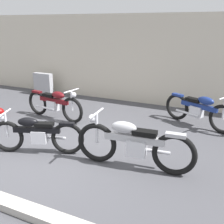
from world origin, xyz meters
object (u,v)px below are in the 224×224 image
at_px(stone_marker, 43,84).
at_px(motorcycle_maroon, 54,104).
at_px(motorcycle_silver, 133,144).
at_px(motorcycle_blue, 199,110).
at_px(helmet, 0,112).
at_px(motorcycle_black, 36,134).

xyz_separation_m(stone_marker, motorcycle_maroon, (2.04, -2.04, 0.03)).
xyz_separation_m(stone_marker, motorcycle_silver, (5.00, -3.64, 0.08)).
bearing_deg(motorcycle_blue, stone_marker, -164.51).
xyz_separation_m(helmet, motorcycle_silver, (4.52, -1.07, 0.36)).
distance_m(motorcycle_silver, motorcycle_blue, 2.84).
bearing_deg(stone_marker, motorcycle_maroon, -44.91).
height_order(stone_marker, motorcycle_silver, motorcycle_silver).
height_order(motorcycle_silver, motorcycle_blue, motorcycle_silver).
bearing_deg(motorcycle_black, motorcycle_maroon, -83.88).
relative_size(motorcycle_maroon, motorcycle_silver, 0.90).
height_order(stone_marker, motorcycle_blue, motorcycle_blue).
bearing_deg(helmet, motorcycle_black, -28.18).
bearing_deg(motorcycle_silver, motorcycle_maroon, -34.11).
bearing_deg(motorcycle_silver, helmet, -18.97).
xyz_separation_m(helmet, motorcycle_black, (2.51, -1.35, 0.29)).
xyz_separation_m(stone_marker, motorcycle_blue, (5.77, -0.90, 0.04)).
xyz_separation_m(motorcycle_maroon, motorcycle_black, (0.96, -1.88, -0.02)).
bearing_deg(stone_marker, motorcycle_black, -52.56).
height_order(stone_marker, motorcycle_maroon, motorcycle_maroon).
distance_m(helmet, motorcycle_black, 2.87).
relative_size(helmet, motorcycle_silver, 0.11).
relative_size(motorcycle_maroon, motorcycle_blue, 1.05).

